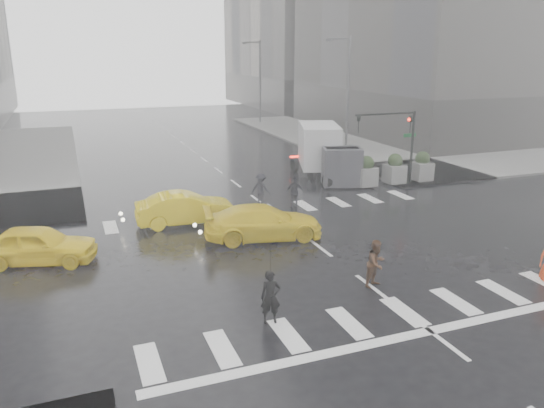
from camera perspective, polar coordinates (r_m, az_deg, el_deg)
name	(u,v)px	position (r m, az deg, el deg)	size (l,w,h in m)	color
ground	(321,248)	(22.36, 5.27, -4.76)	(120.00, 120.00, 0.00)	black
sidewalk_ne	(438,148)	(46.95, 17.39, 5.80)	(35.00, 35.00, 0.15)	slate
road_markings	(321,248)	(22.36, 5.27, -4.74)	(18.00, 48.00, 0.01)	silver
traffic_signal_pole	(399,133)	(32.74, 13.50, 7.42)	(4.45, 0.42, 4.50)	black
street_lamp_near	(346,91)	(41.99, 8.01, 11.94)	(2.15, 0.22, 9.00)	#59595B
street_lamp_far	(259,78)	(60.24, -1.42, 13.35)	(2.15, 0.22, 9.00)	#59595B
planter_west	(366,172)	(32.23, 10.09, 3.44)	(1.10, 1.10, 1.80)	slate
planter_mid	(395,169)	(33.29, 13.05, 3.67)	(1.10, 1.10, 1.80)	slate
planter_east	(422,167)	(34.43, 15.83, 3.89)	(1.10, 1.10, 1.80)	slate
pedestrian_black	(271,274)	(15.85, -0.15, -7.49)	(1.15, 1.17, 2.43)	black
pedestrian_brown	(376,263)	(18.89, 11.15, -6.28)	(0.83, 0.64, 1.70)	#452A18
pedestrian_far_a	(295,192)	(27.79, 2.44, 1.28)	(0.96, 0.58, 1.64)	black
pedestrian_far_b	(261,189)	(28.44, -1.22, 1.66)	(1.07, 0.59, 1.66)	black
taxi_front	(38,245)	(22.43, -23.89, -4.04)	(1.76, 4.38, 1.49)	yellow
taxi_mid	(186,208)	(25.43, -9.28, -0.47)	(1.62, 4.64, 1.53)	yellow
taxi_rear	(263,222)	(23.15, -0.94, -1.98)	(2.10, 4.55, 1.50)	yellow
box_truck	(325,151)	(34.18, 5.70, 5.72)	(2.37, 6.31, 3.35)	silver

